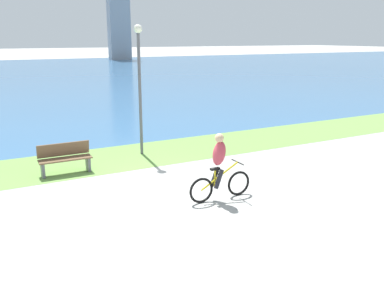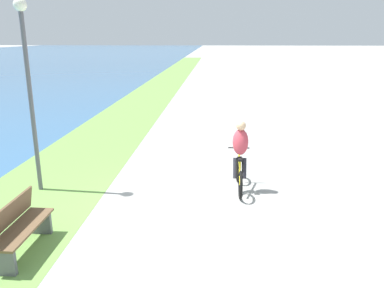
# 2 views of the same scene
# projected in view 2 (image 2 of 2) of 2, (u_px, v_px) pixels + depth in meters

# --- Properties ---
(ground_plane) EXTENTS (300.00, 300.00, 0.00)m
(ground_plane) POSITION_uv_depth(u_px,v_px,m) (179.00, 210.00, 8.12)
(ground_plane) COLOR #9E9E99
(grass_strip_bayside) EXTENTS (120.00, 2.97, 0.01)m
(grass_strip_bayside) POSITION_uv_depth(u_px,v_px,m) (27.00, 205.00, 8.32)
(grass_strip_bayside) COLOR #6B9947
(grass_strip_bayside) RESTS_ON ground
(cyclist_lead) EXTENTS (1.72, 0.52, 1.68)m
(cyclist_lead) POSITION_uv_depth(u_px,v_px,m) (240.00, 156.00, 8.94)
(cyclist_lead) COLOR black
(cyclist_lead) RESTS_ON ground
(bench_near_path) EXTENTS (1.50, 0.47, 0.90)m
(bench_near_path) POSITION_uv_depth(u_px,v_px,m) (19.00, 228.00, 6.41)
(bench_near_path) COLOR brown
(bench_near_path) RESTS_ON ground
(lamppost_tall) EXTENTS (0.28, 0.28, 4.30)m
(lamppost_tall) POSITION_uv_depth(u_px,v_px,m) (28.00, 71.00, 8.46)
(lamppost_tall) COLOR #595960
(lamppost_tall) RESTS_ON ground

